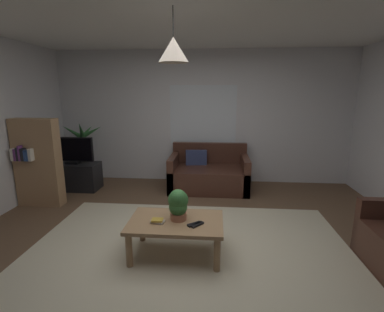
% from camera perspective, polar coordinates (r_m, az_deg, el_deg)
% --- Properties ---
extents(floor, '(5.78, 5.30, 0.02)m').
position_cam_1_polar(floor, '(3.52, -0.43, -18.23)').
color(floor, brown).
rests_on(floor, ground).
extents(rug, '(3.76, 2.92, 0.01)m').
position_cam_1_polar(rug, '(3.34, -0.77, -19.79)').
color(rug, beige).
rests_on(rug, ground).
extents(wall_back, '(5.90, 0.06, 2.59)m').
position_cam_1_polar(wall_back, '(5.71, 2.03, 7.74)').
color(wall_back, silver).
rests_on(wall_back, ground).
extents(ceiling, '(5.78, 5.30, 0.02)m').
position_cam_1_polar(ceiling, '(3.11, -0.53, 27.67)').
color(ceiling, white).
extents(window_pane, '(1.31, 0.01, 1.15)m').
position_cam_1_polar(window_pane, '(5.67, 2.22, 8.22)').
color(window_pane, white).
extents(couch_under_window, '(1.44, 0.90, 0.82)m').
position_cam_1_polar(couch_under_window, '(5.36, 3.36, -3.76)').
color(couch_under_window, '#47281E').
rests_on(couch_under_window, ground).
extents(coffee_table, '(1.04, 0.66, 0.41)m').
position_cam_1_polar(coffee_table, '(3.25, -3.25, -13.80)').
color(coffee_table, '#A87F56').
rests_on(coffee_table, ground).
extents(book_on_table_0, '(0.16, 0.12, 0.02)m').
position_cam_1_polar(book_on_table_0, '(3.18, -6.92, -12.94)').
color(book_on_table_0, beige).
rests_on(book_on_table_0, coffee_table).
extents(book_on_table_1, '(0.12, 0.10, 0.02)m').
position_cam_1_polar(book_on_table_1, '(3.17, -6.98, -12.63)').
color(book_on_table_1, gold).
rests_on(book_on_table_1, coffee_table).
extents(remote_on_table_0, '(0.14, 0.15, 0.02)m').
position_cam_1_polar(remote_on_table_0, '(3.10, 1.04, -13.61)').
color(remote_on_table_0, black).
rests_on(remote_on_table_0, coffee_table).
extents(remote_on_table_1, '(0.16, 0.14, 0.02)m').
position_cam_1_polar(remote_on_table_1, '(3.11, 0.49, -13.53)').
color(remote_on_table_1, black).
rests_on(remote_on_table_1, coffee_table).
extents(potted_plant_on_table, '(0.23, 0.23, 0.35)m').
position_cam_1_polar(potted_plant_on_table, '(3.16, -2.80, -9.38)').
color(potted_plant_on_table, '#B77051').
rests_on(potted_plant_on_table, coffee_table).
extents(tv_stand, '(0.90, 0.44, 0.50)m').
position_cam_1_polar(tv_stand, '(5.77, -22.44, -3.77)').
color(tv_stand, black).
rests_on(tv_stand, ground).
extents(tv, '(0.79, 0.16, 0.50)m').
position_cam_1_polar(tv, '(5.64, -22.97, 1.08)').
color(tv, black).
rests_on(tv, tv_stand).
extents(potted_palm_corner, '(0.77, 0.76, 1.29)m').
position_cam_1_polar(potted_palm_corner, '(6.10, -20.89, -0.23)').
color(potted_palm_corner, beige).
rests_on(potted_palm_corner, ground).
extents(bookshelf_corner, '(0.70, 0.31, 1.40)m').
position_cam_1_polar(bookshelf_corner, '(5.11, -28.60, -1.15)').
color(bookshelf_corner, '#A87F56').
rests_on(bookshelf_corner, ground).
extents(pendant_lamp, '(0.30, 0.30, 0.51)m').
position_cam_1_polar(pendant_lamp, '(2.93, -3.74, 20.52)').
color(pendant_lamp, black).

